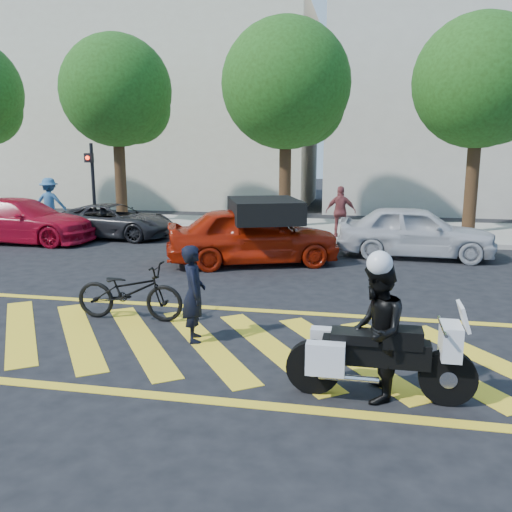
% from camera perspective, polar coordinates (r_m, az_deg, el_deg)
% --- Properties ---
extents(ground, '(90.00, 90.00, 0.00)m').
position_cam_1_polar(ground, '(8.95, -8.47, -8.87)').
color(ground, black).
rests_on(ground, ground).
extents(sidewalk, '(60.00, 5.00, 0.15)m').
position_cam_1_polar(sidewalk, '(20.31, 3.02, 2.93)').
color(sidewalk, '#9E998E').
rests_on(sidewalk, ground).
extents(crosswalk, '(12.33, 4.00, 0.01)m').
position_cam_1_polar(crosswalk, '(8.96, -8.71, -8.82)').
color(crosswalk, yellow).
rests_on(crosswalk, ground).
extents(building_left, '(16.00, 8.00, 10.00)m').
position_cam_1_polar(building_left, '(30.93, -9.62, 14.87)').
color(building_left, beige).
rests_on(building_left, ground).
extents(building_right, '(16.00, 8.00, 11.00)m').
position_cam_1_polar(building_right, '(29.61, 24.10, 15.19)').
color(building_right, beige).
rests_on(building_right, ground).
extents(tree_left, '(4.20, 4.20, 7.26)m').
position_cam_1_polar(tree_left, '(22.08, -14.10, 16.10)').
color(tree_left, black).
rests_on(tree_left, ground).
extents(tree_center, '(4.60, 4.60, 7.56)m').
position_cam_1_polar(tree_center, '(20.23, 3.58, 17.15)').
color(tree_center, black).
rests_on(tree_center, ground).
extents(tree_right, '(4.40, 4.40, 7.41)m').
position_cam_1_polar(tree_right, '(20.38, 22.78, 16.13)').
color(tree_right, black).
rests_on(tree_right, ground).
extents(signal_pole, '(0.28, 0.43, 3.20)m').
position_cam_1_polar(signal_pole, '(20.01, -16.86, 7.64)').
color(signal_pole, black).
rests_on(signal_pole, ground).
extents(officer_bike, '(0.55, 0.67, 1.57)m').
position_cam_1_polar(officer_bike, '(8.71, -6.57, -3.96)').
color(officer_bike, black).
rests_on(officer_bike, ground).
extents(bicycle, '(2.00, 0.73, 1.05)m').
position_cam_1_polar(bicycle, '(10.05, -13.16, -3.65)').
color(bicycle, black).
rests_on(bicycle, ground).
extents(police_motorcycle, '(2.32, 0.73, 1.02)m').
position_cam_1_polar(police_motorcycle, '(6.95, 12.58, -10.21)').
color(police_motorcycle, black).
rests_on(police_motorcycle, ground).
extents(officer_moto, '(0.66, 0.85, 1.73)m').
position_cam_1_polar(officer_moto, '(6.85, 12.56, -7.80)').
color(officer_moto, black).
rests_on(officer_moto, ground).
extents(red_convertible, '(4.91, 3.31, 1.55)m').
position_cam_1_polar(red_convertible, '(14.38, -0.33, 2.21)').
color(red_convertible, '#A41B07').
rests_on(red_convertible, ground).
extents(parked_left, '(4.94, 2.04, 1.43)m').
position_cam_1_polar(parked_left, '(19.29, -23.49, 3.45)').
color(parked_left, '#AF0A23').
rests_on(parked_left, ground).
extents(parked_mid_left, '(4.29, 2.15, 1.16)m').
position_cam_1_polar(parked_mid_left, '(19.20, -14.74, 3.59)').
color(parked_mid_left, black).
rests_on(parked_mid_left, ground).
extents(parked_mid_right, '(4.37, 1.88, 1.47)m').
position_cam_1_polar(parked_mid_right, '(15.92, 16.44, 2.49)').
color(parked_mid_right, '#BABABE').
rests_on(parked_mid_right, ground).
extents(pedestrian_left, '(1.30, 0.93, 1.82)m').
position_cam_1_polar(pedestrian_left, '(21.24, -20.88, 5.24)').
color(pedestrian_left, teal).
rests_on(pedestrian_left, sidewalk).
extents(pedestrian_right, '(0.98, 0.42, 1.67)m').
position_cam_1_polar(pedestrian_right, '(18.02, 8.90, 4.63)').
color(pedestrian_right, brown).
rests_on(pedestrian_right, sidewalk).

